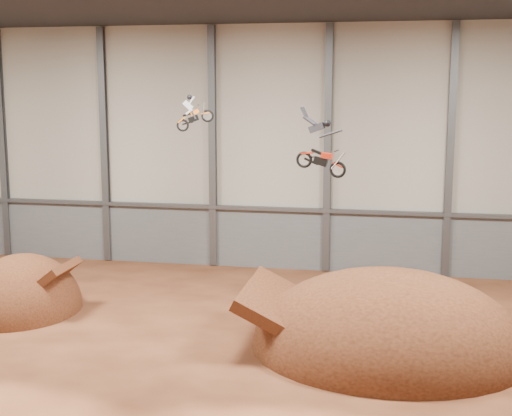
{
  "coord_description": "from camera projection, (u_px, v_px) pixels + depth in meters",
  "views": [
    {
      "loc": [
        7.1,
        -25.18,
        10.58
      ],
      "look_at": [
        1.35,
        4.0,
        5.46
      ],
      "focal_mm": 50.0,
      "sensor_mm": 36.0,
      "label": 1
    }
  ],
  "objects": [
    {
      "name": "fmx_rider_a",
      "position": [
        197.0,
        109.0,
        32.87
      ],
      "size": [
        2.33,
        1.06,
        2.15
      ],
      "primitive_type": null,
      "rotation": [
        0.0,
        -0.36,
        0.17
      ],
      "color": "orange"
    },
    {
      "name": "steel_column_1",
      "position": [
        105.0,
        146.0,
        42.52
      ],
      "size": [
        0.4,
        0.36,
        13.9
      ],
      "primitive_type": "cube",
      "color": "#47494F",
      "rests_on": "ground"
    },
    {
      "name": "steel_column_4",
      "position": [
        450.0,
        152.0,
        38.71
      ],
      "size": [
        0.4,
        0.36,
        13.9
      ],
      "primitive_type": "cube",
      "color": "#47494F",
      "rests_on": "ground"
    },
    {
      "name": "back_wall",
      "position": [
        270.0,
        149.0,
        40.81
      ],
      "size": [
        40.0,
        0.1,
        14.0
      ],
      "primitive_type": "cube",
      "color": "#A7A193",
      "rests_on": "ground"
    },
    {
      "name": "floor",
      "position": [
        202.0,
        363.0,
        27.49
      ],
      "size": [
        40.0,
        40.0,
        0.0
      ],
      "primitive_type": "plane",
      "color": "#472213",
      "rests_on": "ground"
    },
    {
      "name": "steel_rail",
      "position": [
        269.0,
        209.0,
        41.15
      ],
      "size": [
        39.8,
        0.35,
        0.2
      ],
      "primitive_type": "cube",
      "color": "#47494F",
      "rests_on": "lower_band_back"
    },
    {
      "name": "steel_column_3",
      "position": [
        328.0,
        150.0,
        39.98
      ],
      "size": [
        0.4,
        0.36,
        13.9
      ],
      "primitive_type": "cube",
      "color": "#47494F",
      "rests_on": "ground"
    },
    {
      "name": "lower_band_back",
      "position": [
        269.0,
        239.0,
        41.6
      ],
      "size": [
        39.8,
        0.18,
        3.5
      ],
      "primitive_type": "cube",
      "color": "#5A5D62",
      "rests_on": "ground"
    },
    {
      "name": "fmx_rider_b",
      "position": [
        319.0,
        143.0,
        28.94
      ],
      "size": [
        3.4,
        1.23,
        3.04
      ],
      "primitive_type": null,
      "rotation": [
        0.0,
        0.25,
        -0.13
      ],
      "color": "#B7210C"
    },
    {
      "name": "steel_column_2",
      "position": [
        213.0,
        148.0,
        41.25
      ],
      "size": [
        0.4,
        0.36,
        13.9
      ],
      "primitive_type": "cube",
      "color": "#47494F",
      "rests_on": "ground"
    },
    {
      "name": "landing_ramp",
      "position": [
        387.0,
        348.0,
        29.04
      ],
      "size": [
        11.14,
        9.86,
        6.43
      ],
      "primitive_type": "ellipsoid",
      "color": "#38190E",
      "rests_on": "ground"
    },
    {
      "name": "takeoff_ramp",
      "position": [
        22.0,
        311.0,
        33.86
      ],
      "size": [
        5.46,
        6.3,
        5.46
      ],
      "primitive_type": "ellipsoid",
      "color": "#38190E",
      "rests_on": "ground"
    },
    {
      "name": "steel_column_0",
      "position": [
        3.0,
        144.0,
        43.78
      ],
      "size": [
        0.4,
        0.36,
        13.9
      ],
      "primitive_type": "cube",
      "color": "#47494F",
      "rests_on": "ground"
    }
  ]
}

